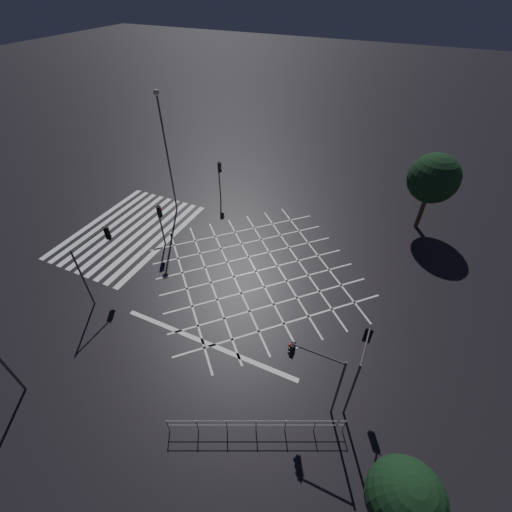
{
  "coord_description": "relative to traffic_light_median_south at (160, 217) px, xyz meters",
  "views": [
    {
      "loc": [
        16.36,
        7.57,
        16.97
      ],
      "look_at": [
        0.0,
        0.0,
        1.46
      ],
      "focal_mm": 24.0,
      "sensor_mm": 36.0,
      "label": 1
    }
  ],
  "objects": [
    {
      "name": "ground_plane",
      "position": [
        -0.14,
        7.78,
        -2.54
      ],
      "size": [
        200.0,
        200.0,
        0.0
      ],
      "primitive_type": "plane",
      "color": "black"
    },
    {
      "name": "street_tree_near",
      "position": [
        -10.85,
        17.73,
        1.94
      ],
      "size": [
        3.83,
        3.83,
        6.42
      ],
      "color": "#473323",
      "rests_on": "ground_plane"
    },
    {
      "name": "pedestrian_railing",
      "position": [
        9.93,
        12.45,
        -1.87
      ],
      "size": [
        3.51,
        7.53,
        1.05
      ],
      "rotation": [
        0.0,
        0.0,
        2.0
      ],
      "color": "#B7B7BC",
      "rests_on": "ground_plane"
    },
    {
      "name": "traffic_light_sw_cross",
      "position": [
        -7.83,
        0.65,
        0.13
      ],
      "size": [
        0.36,
        0.39,
        3.73
      ],
      "rotation": [
        0.0,
        0.0,
        1.57
      ],
      "color": "#424244",
      "rests_on": "ground_plane"
    },
    {
      "name": "street_tree_far",
      "position": [
        11.07,
        18.49,
        0.76
      ],
      "size": [
        2.68,
        2.68,
        4.66
      ],
      "color": "#473323",
      "rests_on": "ground_plane"
    },
    {
      "name": "traffic_light_ne_main",
      "position": [
        6.15,
        16.03,
        0.63
      ],
      "size": [
        2.41,
        0.36,
        4.33
      ],
      "rotation": [
        0.0,
        0.0,
        3.14
      ],
      "color": "#424244",
      "rests_on": "ground_plane"
    },
    {
      "name": "traffic_light_median_south",
      "position": [
        0.0,
        0.0,
        0.0
      ],
      "size": [
        0.36,
        0.39,
        3.55
      ],
      "rotation": [
        0.0,
        0.0,
        1.57
      ],
      "color": "#424244",
      "rests_on": "ground_plane"
    },
    {
      "name": "street_lamp_far",
      "position": [
        -4.65,
        -2.22,
        3.8
      ],
      "size": [
        0.43,
        0.43,
        10.1
      ],
      "color": "#424244",
      "rests_on": "ground_plane"
    },
    {
      "name": "road_markings",
      "position": [
        0.14,
        0.52,
        -2.54
      ],
      "size": [
        17.04,
        24.0,
        0.01
      ],
      "color": "silver",
      "rests_on": "ground_plane"
    },
    {
      "name": "traffic_light_se_main",
      "position": [
        5.64,
        -0.53,
        0.8
      ],
      "size": [
        2.97,
        0.36,
        4.52
      ],
      "rotation": [
        0.0,
        0.0,
        3.14
      ],
      "color": "#424244",
      "rests_on": "ground_plane"
    },
    {
      "name": "traffic_light_ne_cross",
      "position": [
        7.58,
        14.19,
        0.75
      ],
      "size": [
        0.36,
        2.59,
        4.48
      ],
      "rotation": [
        0.0,
        0.0,
        -1.57
      ],
      "color": "#424244",
      "rests_on": "ground_plane"
    }
  ]
}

